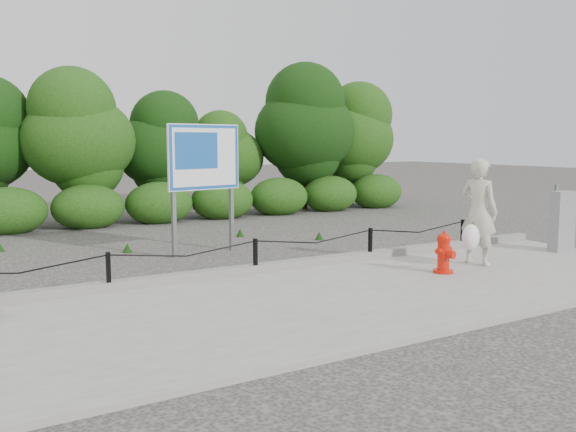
# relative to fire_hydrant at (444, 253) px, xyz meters

# --- Properties ---
(ground) EXTENTS (90.00, 90.00, 0.00)m
(ground) POSITION_rel_fire_hydrant_xyz_m (-2.79, 1.65, -0.43)
(ground) COLOR #2D2B28
(ground) RESTS_ON ground
(sidewalk) EXTENTS (14.00, 4.00, 0.08)m
(sidewalk) POSITION_rel_fire_hydrant_xyz_m (-2.79, -0.35, -0.39)
(sidewalk) COLOR gray
(sidewalk) RESTS_ON ground
(curb) EXTENTS (14.00, 0.22, 0.14)m
(curb) POSITION_rel_fire_hydrant_xyz_m (-2.79, 1.70, -0.28)
(curb) COLOR slate
(curb) RESTS_ON sidewalk
(chain_barrier) EXTENTS (10.06, 0.06, 0.60)m
(chain_barrier) POSITION_rel_fire_hydrant_xyz_m (-2.79, 1.65, 0.03)
(chain_barrier) COLOR black
(chain_barrier) RESTS_ON sidewalk
(treeline) EXTENTS (20.44, 3.63, 4.85)m
(treeline) POSITION_rel_fire_hydrant_xyz_m (-1.66, 10.53, 2.08)
(treeline) COLOR black
(treeline) RESTS_ON ground
(fire_hydrant) EXTENTS (0.40, 0.42, 0.72)m
(fire_hydrant) POSITION_rel_fire_hydrant_xyz_m (0.00, 0.00, 0.00)
(fire_hydrant) COLOR red
(fire_hydrant) RESTS_ON sidewalk
(pedestrian) EXTENTS (0.84, 0.80, 1.95)m
(pedestrian) POSITION_rel_fire_hydrant_xyz_m (1.06, 0.23, 0.60)
(pedestrian) COLOR #BBB8A0
(pedestrian) RESTS_ON sidewalk
(utility_cabinet) EXTENTS (0.50, 0.36, 1.37)m
(utility_cabinet) POSITION_rel_fire_hydrant_xyz_m (3.61, 0.28, 0.28)
(utility_cabinet) COLOR #98989A
(utility_cabinet) RESTS_ON sidewalk
(advertising_sign) EXTENTS (1.66, 0.39, 2.68)m
(advertising_sign) POSITION_rel_fire_hydrant_xyz_m (-2.64, 4.16, 1.46)
(advertising_sign) COLOR slate
(advertising_sign) RESTS_ON ground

